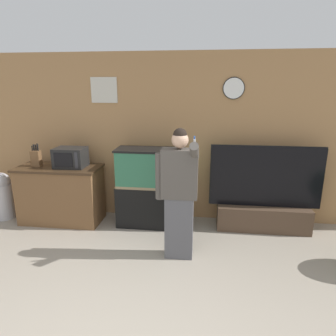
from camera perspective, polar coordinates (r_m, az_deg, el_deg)
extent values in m
cube|color=#A87A4C|center=(4.75, -1.35, 5.65)|extent=(10.00, 0.06, 2.60)
cube|color=beige|center=(4.85, -12.08, 14.32)|extent=(0.41, 0.02, 0.38)
cylinder|color=white|center=(4.61, 12.40, 14.62)|extent=(0.29, 0.03, 0.29)
cylinder|color=black|center=(4.61, 12.40, 14.62)|extent=(0.32, 0.01, 0.32)
cube|color=brown|center=(5.03, -19.70, -4.94)|extent=(1.24, 0.55, 0.86)
cube|color=#3D2A19|center=(4.90, -20.17, 0.00)|extent=(1.28, 0.59, 0.03)
cube|color=black|center=(4.80, -18.06, 1.93)|extent=(0.46, 0.34, 0.30)
cube|color=black|center=(4.66, -19.35, 1.44)|extent=(0.28, 0.01, 0.21)
cube|color=#2D2D33|center=(4.57, -17.10, 1.38)|extent=(0.05, 0.01, 0.24)
cube|color=brown|center=(5.04, -23.83, 1.67)|extent=(0.14, 0.09, 0.24)
cylinder|color=black|center=(5.04, -24.47, 3.45)|extent=(0.02, 0.02, 0.08)
cylinder|color=black|center=(5.02, -24.17, 3.57)|extent=(0.02, 0.02, 0.10)
cylinder|color=black|center=(5.00, -23.84, 3.51)|extent=(0.02, 0.02, 0.09)
cylinder|color=black|center=(4.98, -23.53, 3.60)|extent=(0.02, 0.02, 0.10)
cylinder|color=black|center=(5.07, -24.27, 3.62)|extent=(0.02, 0.02, 0.09)
cylinder|color=black|center=(5.05, -23.95, 3.62)|extent=(0.02, 0.02, 0.09)
cylinder|color=black|center=(5.03, -23.64, 3.72)|extent=(0.02, 0.02, 0.11)
cube|color=black|center=(4.68, -3.45, -7.08)|extent=(0.99, 0.44, 0.63)
cube|color=#937F5B|center=(4.56, -3.52, -3.17)|extent=(0.96, 0.43, 0.04)
cube|color=#2D6B4C|center=(4.48, -3.57, 0.07)|extent=(0.95, 0.42, 0.55)
cube|color=black|center=(4.42, -3.63, 3.47)|extent=(0.99, 0.44, 0.03)
cube|color=#4C3828|center=(4.80, 17.52, -8.91)|extent=(1.35, 0.40, 0.37)
cube|color=black|center=(4.59, 18.15, -1.67)|extent=(1.59, 0.05, 0.89)
cube|color=black|center=(4.61, 18.09, -1.57)|extent=(1.62, 0.01, 0.92)
cube|color=#515156|center=(3.81, 2.12, -11.18)|extent=(0.34, 0.19, 0.80)
cube|color=#4C4742|center=(3.56, 2.23, -1.10)|extent=(0.43, 0.21, 0.60)
sphere|color=tan|center=(3.46, 2.30, 5.38)|extent=(0.20, 0.20, 0.20)
sphere|color=black|center=(3.45, 2.31, 6.28)|extent=(0.16, 0.16, 0.16)
cylinder|color=#4C4742|center=(3.60, -1.54, -1.59)|extent=(0.11, 0.11, 0.57)
cylinder|color=#4C4742|center=(3.35, 5.03, 3.11)|extent=(0.10, 0.31, 0.26)
cylinder|color=white|center=(3.31, 5.06, 4.69)|extent=(0.02, 0.06, 0.11)
cylinder|color=#2856B2|center=(3.28, 5.07, 5.66)|extent=(0.02, 0.03, 0.05)
cylinder|color=#B7B7BC|center=(5.60, -28.89, -5.54)|extent=(0.32, 0.32, 0.57)
sphere|color=#ADADB2|center=(5.50, -29.32, -2.35)|extent=(0.31, 0.31, 0.31)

